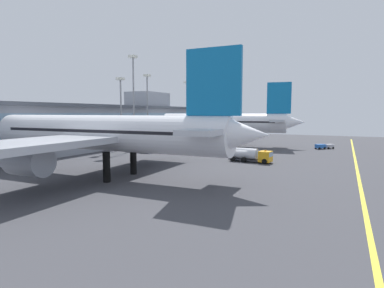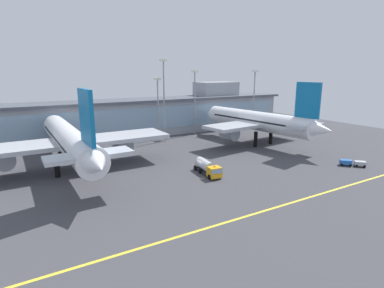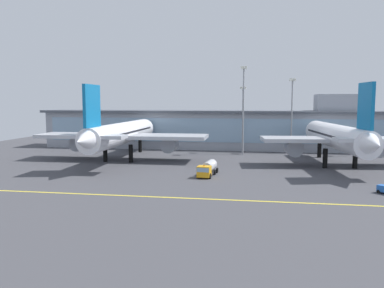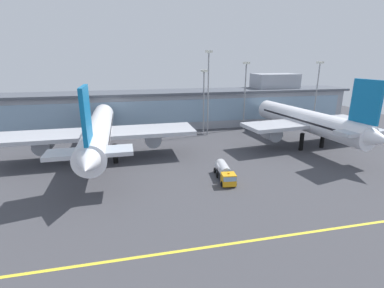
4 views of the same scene
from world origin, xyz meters
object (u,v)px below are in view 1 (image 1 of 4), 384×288
object	(u,v)px
airliner_near_right	(223,123)
fuel_tanker_truck	(252,155)
baggage_tug_near	(324,146)
apron_light_mast_centre	(147,99)
apron_light_mast_far_east	(134,90)
apron_light_mast_west	(121,102)
airliner_near_left	(104,134)
apron_light_mast_east	(187,101)

from	to	relation	value
airliner_near_right	fuel_tanker_truck	distance (m)	34.22
baggage_tug_near	apron_light_mast_centre	world-z (taller)	apron_light_mast_centre
apron_light_mast_far_east	apron_light_mast_west	bearing A→B (deg)	93.84
airliner_near_left	airliner_near_right	size ratio (longest dim) A/B	1.10
apron_light_mast_west	apron_light_mast_centre	xyz separation A→B (m)	(14.45, 0.86, 1.33)
airliner_near_left	apron_light_mast_east	xyz separation A→B (m)	(72.12, 21.03, 7.77)
airliner_near_right	fuel_tanker_truck	world-z (taller)	airliner_near_right
apron_light_mast_east	fuel_tanker_truck	bearing A→B (deg)	-140.43
airliner_near_right	fuel_tanker_truck	bearing A→B (deg)	113.83
apron_light_mast_east	apron_light_mast_far_east	distance (m)	41.10
apron_light_mast_east	apron_light_mast_far_east	bearing A→B (deg)	-173.95
fuel_tanker_truck	apron_light_mast_west	world-z (taller)	apron_light_mast_west
apron_light_mast_west	apron_light_mast_centre	bearing A→B (deg)	3.40
baggage_tug_near	apron_light_mast_centre	xyz separation A→B (m)	(-12.55, 51.81, 13.95)
apron_light_mast_west	apron_light_mast_east	size ratio (longest dim) A/B	0.89
apron_light_mast_far_east	apron_light_mast_east	bearing A→B (deg)	6.05
apron_light_mast_east	apron_light_mast_far_east	size ratio (longest dim) A/B	0.87
fuel_tanker_truck	airliner_near_right	bearing A→B (deg)	126.44
apron_light_mast_west	apron_light_mast_east	bearing A→B (deg)	0.30
baggage_tug_near	apron_light_mast_west	distance (m)	59.03
airliner_near_left	apron_light_mast_east	world-z (taller)	apron_light_mast_east
apron_light_mast_west	apron_light_mast_far_east	xyz separation A→B (m)	(0.28, -4.11, 3.16)
airliner_near_left	apron_light_mast_west	world-z (taller)	apron_light_mast_west
airliner_near_right	baggage_tug_near	size ratio (longest dim) A/B	9.46
airliner_near_right	baggage_tug_near	bearing A→B (deg)	-179.30
airliner_near_left	fuel_tanker_truck	distance (m)	31.29
airliner_near_left	apron_light_mast_centre	distance (m)	50.95
apron_light_mast_centre	apron_light_mast_far_east	distance (m)	15.13
fuel_tanker_truck	apron_light_mast_far_east	distance (m)	38.13
fuel_tanker_truck	apron_light_mast_east	distance (m)	62.36
apron_light_mast_east	apron_light_mast_far_east	world-z (taller)	apron_light_mast_far_east
baggage_tug_near	apron_light_mast_west	size ratio (longest dim) A/B	0.26
apron_light_mast_east	airliner_near_right	bearing A→B (deg)	-129.34
airliner_near_right	apron_light_mast_west	size ratio (longest dim) A/B	2.42
baggage_tug_near	apron_light_mast_east	distance (m)	54.88
airliner_near_right	airliner_near_left	bearing A→B (deg)	82.72
apron_light_mast_east	airliner_near_left	bearing A→B (deg)	-163.75
airliner_near_left	apron_light_mast_far_east	world-z (taller)	apron_light_mast_far_east
baggage_tug_near	apron_light_mast_far_east	size ratio (longest dim) A/B	0.20
fuel_tanker_truck	apron_light_mast_centre	bearing A→B (deg)	158.87
fuel_tanker_truck	apron_light_mast_far_east	world-z (taller)	apron_light_mast_far_east
airliner_near_right	baggage_tug_near	distance (m)	30.29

